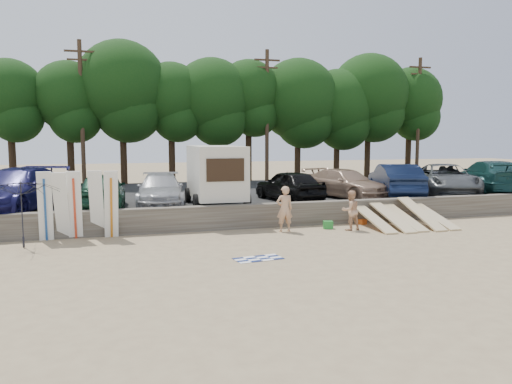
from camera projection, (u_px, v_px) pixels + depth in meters
ground at (346, 237)px, 18.88m from camera, size 120.00×120.00×0.00m
seawall at (315, 213)px, 21.69m from camera, size 44.00×0.50×1.00m
parking_lot at (263, 197)px, 28.85m from camera, size 44.00×14.50×0.70m
treeline at (251, 96)px, 35.30m from camera, size 33.24×5.99×9.44m
utility_poles at (267, 113)px, 34.11m from camera, size 25.80×0.26×9.00m
box_trailer at (216, 172)px, 22.54m from camera, size 2.52×4.31×2.69m
car_0 at (16, 190)px, 20.75m from camera, size 4.33×6.67×1.80m
car_1 at (103, 191)px, 21.44m from camera, size 2.09×4.75×1.59m
car_2 at (160, 190)px, 22.35m from camera, size 2.56×5.13×1.43m
car_3 at (289, 185)px, 24.27m from camera, size 2.58×4.68×1.51m
car_4 at (345, 184)px, 25.54m from camera, size 3.52×5.39×1.45m
car_5 at (395, 180)px, 25.87m from camera, size 3.31×5.51×1.71m
car_6 at (445, 179)px, 27.11m from camera, size 4.80×6.49×1.64m
car_7 at (490, 177)px, 27.87m from camera, size 4.54×6.70×1.80m
surfboard_upright_0 at (45, 206)px, 18.03m from camera, size 0.54×0.57×2.57m
surfboard_upright_1 at (61, 206)px, 18.20m from camera, size 0.60×0.78×2.53m
surfboard_upright_2 at (75, 205)px, 18.36m from camera, size 0.50×0.59×2.56m
surfboard_upright_3 at (97, 204)px, 18.66m from camera, size 0.56×0.64×2.56m
surfboard_upright_4 at (111, 205)px, 18.58m from camera, size 0.54×0.63×2.56m
surfboard_low_0 at (374, 218)px, 20.78m from camera, size 0.56×2.92×0.82m
surfboard_low_1 at (392, 217)px, 20.89m from camera, size 0.56×2.90×0.90m
surfboard_low_2 at (403, 217)px, 21.18m from camera, size 0.56×2.92×0.84m
surfboard_low_3 at (421, 213)px, 21.26m from camera, size 0.56×2.84×1.09m
surfboard_low_4 at (434, 216)px, 21.55m from camera, size 0.56×2.93×0.80m
beachgoer_a at (285, 209)px, 19.96m from camera, size 0.70×0.48×1.84m
beachgoer_b at (351, 210)px, 20.27m from camera, size 0.86×0.71×1.63m
cooler at (328, 225)px, 20.69m from camera, size 0.45×0.39×0.32m
gear_bag at (363, 222)px, 21.73m from camera, size 0.36×0.33×0.22m
beach_towel at (258, 259)px, 15.54m from camera, size 1.69×1.69×0.00m
beach_umbrella at (22, 213)px, 17.02m from camera, size 2.98×3.02×2.38m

